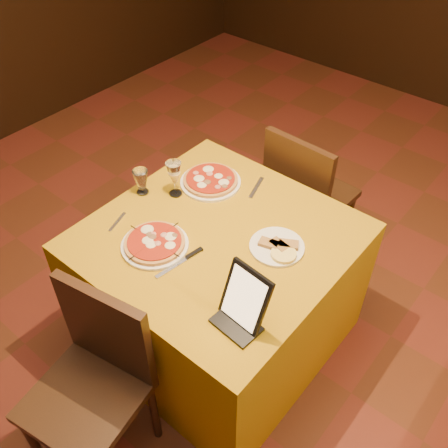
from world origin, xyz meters
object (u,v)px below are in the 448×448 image
Objects in this scene: tablet at (245,297)px; pizza_far at (210,181)px; chair_main_far at (312,194)px; wine_glass at (175,179)px; pizza_near at (155,244)px; main_table at (219,289)px; chair_main_near at (85,399)px; water_glass at (141,182)px.

pizza_far is at bearing 144.60° from tablet.
chair_main_far reaches higher than pizza_far.
pizza_far is (-0.27, -0.58, 0.31)m from chair_main_far.
tablet is at bearing -27.23° from wine_glass.
main_table is at bearing 54.39° from pizza_near.
pizza_near is (-0.17, -1.07, 0.31)m from chair_main_far.
chair_main_near is at bearing -69.13° from wine_glass.
pizza_far is 1.25× the size of tablet.
wine_glass is at bearing -113.72° from pizza_far.
main_table is 1.21× the size of chair_main_far.
pizza_near is 0.38m from wine_glass.
chair_main_near is 1.00× the size of chair_main_far.
chair_main_near is 1.01m from water_glass.
chair_main_far is (0.00, 1.66, 0.00)m from chair_main_near.
pizza_far is (-0.10, 0.49, 0.00)m from pizza_near.
chair_main_near is 1.66m from chair_main_far.
tablet reaches higher than wine_glass.
water_glass is 0.53× the size of tablet.
tablet is (0.64, -0.54, 0.10)m from pizza_far.
chair_main_near is at bearing -74.26° from pizza_near.
chair_main_far is at bearing 64.99° from pizza_far.
chair_main_far is 3.73× the size of tablet.
wine_glass is at bearing 119.46° from pizza_near.
chair_main_far is 2.98× the size of pizza_far.
tablet is at bearing 110.50° from chair_main_far.
tablet reaches higher than chair_main_near.
water_glass is at bearing 166.98° from tablet.
chair_main_far is 0.71m from pizza_far.
tablet is at bearing -40.20° from pizza_far.
chair_main_far reaches higher than water_glass.
pizza_near is at bearing 179.51° from tablet.
water_glass is 0.90m from tablet.
pizza_far is at bearing 66.28° from wine_glass.
tablet is at bearing 45.49° from chair_main_near.
pizza_far is 0.20m from wine_glass.
chair_main_far reaches higher than main_table.
chair_main_near is 1.16m from pizza_far.
main_table is 4.51× the size of tablet.
pizza_far is at bearing 51.90° from water_glass.
tablet is (0.54, -0.05, 0.10)m from pizza_near.
chair_main_near is 4.79× the size of wine_glass.
wine_glass is (-0.35, -0.75, 0.39)m from chair_main_far.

